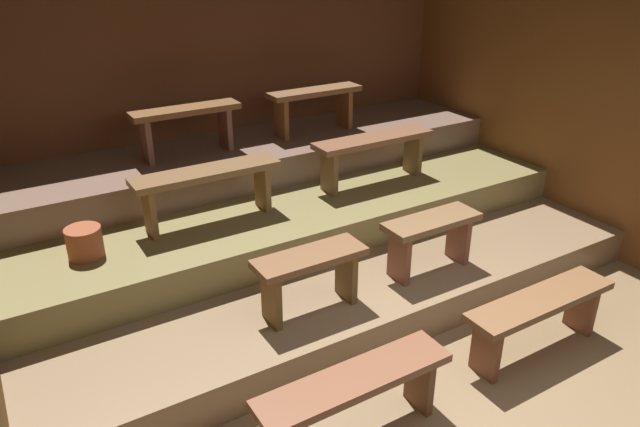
# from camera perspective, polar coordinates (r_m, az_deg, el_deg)

# --- Properties ---
(ground) EXTENTS (6.03, 4.98, 0.08)m
(ground) POSITION_cam_1_polar(r_m,az_deg,el_deg) (5.29, 1.35, -7.62)
(ground) COLOR olive
(wall_back) EXTENTS (6.03, 0.06, 2.51)m
(wall_back) POSITION_cam_1_polar(r_m,az_deg,el_deg) (6.53, -8.77, 10.95)
(wall_back) COLOR brown
(wall_back) RESTS_ON ground
(wall_right) EXTENTS (0.06, 4.98, 2.51)m
(wall_right) POSITION_cam_1_polar(r_m,az_deg,el_deg) (6.48, 21.89, 9.35)
(wall_right) COLOR brown
(wall_right) RESTS_ON ground
(platform_lower) EXTENTS (5.23, 3.08, 0.31)m
(platform_lower) POSITION_cam_1_polar(r_m,az_deg,el_deg) (5.60, -1.66, -3.34)
(platform_lower) COLOR #8A6F50
(platform_lower) RESTS_ON ground
(platform_middle) EXTENTS (5.23, 2.12, 0.31)m
(platform_middle) POSITION_cam_1_polar(r_m,az_deg,el_deg) (5.84, -4.03, 1.23)
(platform_middle) COLOR olive
(platform_middle) RESTS_ON platform_lower
(platform_upper) EXTENTS (5.23, 1.12, 0.31)m
(platform_upper) POSITION_cam_1_polar(r_m,az_deg,el_deg) (6.15, -6.29, 5.46)
(platform_upper) COLOR #7D604F
(platform_upper) RESTS_ON platform_middle
(bench_floor_left) EXTENTS (1.27, 0.30, 0.47)m
(bench_floor_left) POSITION_cam_1_polar(r_m,az_deg,el_deg) (3.69, 3.35, -16.64)
(bench_floor_left) COLOR brown
(bench_floor_left) RESTS_ON ground
(bench_floor_right) EXTENTS (1.27, 0.30, 0.47)m
(bench_floor_right) POSITION_cam_1_polar(r_m,az_deg,el_deg) (4.63, 20.42, -8.66)
(bench_floor_right) COLOR brown
(bench_floor_right) RESTS_ON ground
(bench_lower_left) EXTENTS (0.83, 0.30, 0.47)m
(bench_lower_left) POSITION_cam_1_polar(r_m,az_deg,el_deg) (4.27, -0.98, -5.42)
(bench_lower_left) COLOR brown
(bench_lower_left) RESTS_ON platform_lower
(bench_lower_right) EXTENTS (0.83, 0.30, 0.47)m
(bench_lower_right) POSITION_cam_1_polar(r_m,az_deg,el_deg) (4.87, 10.66, -1.80)
(bench_lower_right) COLOR brown
(bench_lower_right) RESTS_ON platform_lower
(bench_middle_left) EXTENTS (1.25, 0.30, 0.47)m
(bench_middle_left) POSITION_cam_1_polar(r_m,az_deg,el_deg) (5.00, -10.82, 3.08)
(bench_middle_left) COLOR brown
(bench_middle_left) RESTS_ON platform_middle
(bench_middle_right) EXTENTS (1.25, 0.30, 0.47)m
(bench_middle_right) POSITION_cam_1_polar(r_m,az_deg,el_deg) (5.77, 5.18, 6.41)
(bench_middle_right) COLOR brown
(bench_middle_right) RESTS_ON platform_middle
(bench_upper_left) EXTENTS (1.02, 0.30, 0.47)m
(bench_upper_left) POSITION_cam_1_polar(r_m,az_deg,el_deg) (5.74, -12.84, 8.89)
(bench_upper_left) COLOR brown
(bench_upper_left) RESTS_ON platform_upper
(bench_upper_right) EXTENTS (1.02, 0.30, 0.47)m
(bench_upper_right) POSITION_cam_1_polar(r_m,az_deg,el_deg) (6.30, -0.59, 10.93)
(bench_upper_right) COLOR brown
(bench_upper_right) RESTS_ON platform_upper
(pail_middle) EXTENTS (0.27, 0.27, 0.24)m
(pail_middle) POSITION_cam_1_polar(r_m,az_deg,el_deg) (4.80, -21.76, -2.61)
(pail_middle) COLOR #9E4C2D
(pail_middle) RESTS_ON platform_middle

